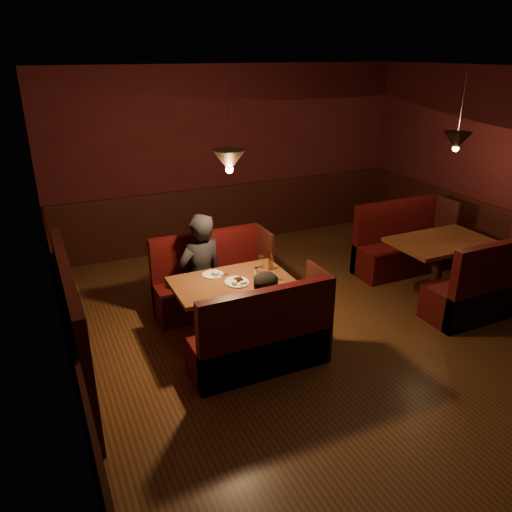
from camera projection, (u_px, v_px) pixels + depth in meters
name	position (u px, v px, depth m)	size (l,w,h in m)	color
room	(332.00, 256.00, 5.32)	(6.02, 7.02, 2.92)	#482413
main_table	(233.00, 293.00, 5.63)	(1.32, 0.80, 0.93)	#522D15
main_bench_far	(212.00, 285.00, 6.35)	(1.45, 0.52, 0.99)	black
main_bench_near	(263.00, 343.00, 5.10)	(1.45, 0.52, 0.99)	black
second_table	(440.00, 254.00, 6.70)	(1.33, 0.85, 0.75)	#522D15
second_bench_far	(400.00, 249.00, 7.46)	(1.47, 0.55, 1.05)	black
second_bench_near	(486.00, 292.00, 6.13)	(1.47, 0.55, 1.05)	black
diner_a	(200.00, 253.00, 5.95)	(0.61, 0.40, 1.68)	black
diner_b	(269.00, 304.00, 5.07)	(0.67, 0.53, 1.39)	#282420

